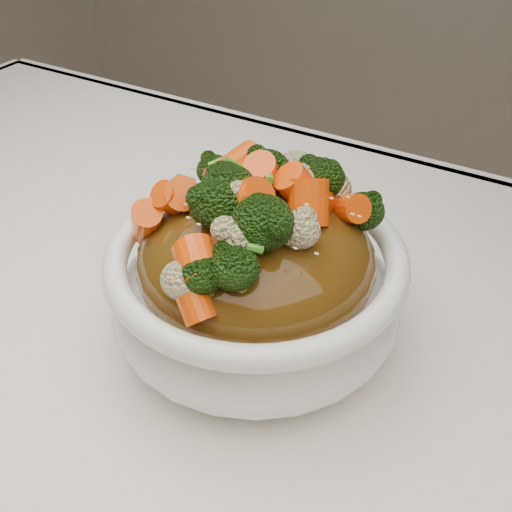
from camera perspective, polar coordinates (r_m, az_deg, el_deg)
The scene contains 8 objects.
tablecloth at distance 0.49m, azimuth -8.64°, elevation -10.49°, with size 1.20×0.80×0.04m, color white.
bowl at distance 0.46m, azimuth 0.00°, elevation -3.30°, with size 0.22×0.22×0.09m, color white, non-canonical shape.
sauce_base at distance 0.44m, azimuth 0.00°, elevation -0.32°, with size 0.17×0.17×0.10m, color #50320D.
carrots at distance 0.40m, azimuth 0.00°, elevation 6.85°, with size 0.17×0.17×0.05m, color #FF5008, non-canonical shape.
broccoli at distance 0.40m, azimuth 0.00°, elevation 6.72°, with size 0.17×0.17×0.04m, color black, non-canonical shape.
cauliflower at distance 0.40m, azimuth 0.00°, elevation 6.48°, with size 0.17×0.17×0.04m, color beige, non-canonical shape.
scallions at distance 0.40m, azimuth 0.00°, elevation 6.97°, with size 0.13×0.13×0.02m, color #3C8D20, non-canonical shape.
sesame_seeds at distance 0.40m, azimuth 0.00°, elevation 6.97°, with size 0.16×0.16×0.01m, color beige, non-canonical shape.
Camera 1 is at (0.23, -0.24, 1.09)m, focal length 42.00 mm.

